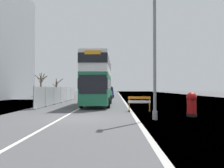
# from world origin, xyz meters

# --- Properties ---
(ground) EXTENTS (140.00, 280.00, 0.10)m
(ground) POSITION_xyz_m (0.65, 0.09, -0.05)
(ground) COLOR #4C4C4F
(double_decker_bus) EXTENTS (2.81, 11.38, 5.13)m
(double_decker_bus) POSITION_xyz_m (0.36, 11.12, 2.73)
(double_decker_bus) COLOR #1E6B47
(double_decker_bus) RESTS_ON ground
(lamppost_foreground) EXTENTS (0.29, 0.70, 7.77)m
(lamppost_foreground) POSITION_xyz_m (4.50, -0.55, 3.66)
(lamppost_foreground) COLOR gray
(lamppost_foreground) RESTS_ON ground
(red_pillar_postbox) EXTENTS (0.67, 0.67, 1.57)m
(red_pillar_postbox) POSITION_xyz_m (7.11, 1.07, 0.85)
(red_pillar_postbox) COLOR black
(red_pillar_postbox) RESTS_ON ground
(roadworks_barrier) EXTENTS (1.76, 0.57, 1.18)m
(roadworks_barrier) POSITION_xyz_m (4.08, 4.50, 0.75)
(roadworks_barrier) COLOR orange
(roadworks_barrier) RESTS_ON ground
(construction_site_fence) EXTENTS (0.44, 20.60, 2.02)m
(construction_site_fence) POSITION_xyz_m (-4.67, 16.00, 0.97)
(construction_site_fence) COLOR #A8AAAD
(construction_site_fence) RESTS_ON ground
(car_oncoming_near) EXTENTS (1.98, 3.97, 1.99)m
(car_oncoming_near) POSITION_xyz_m (0.70, 27.55, 0.94)
(car_oncoming_near) COLOR slate
(car_oncoming_near) RESTS_ON ground
(car_receding_mid) EXTENTS (1.97, 4.37, 2.03)m
(car_receding_mid) POSITION_xyz_m (0.93, 34.31, 0.96)
(car_receding_mid) COLOR navy
(car_receding_mid) RESTS_ON ground
(car_receding_far) EXTENTS (1.94, 3.94, 2.17)m
(car_receding_far) POSITION_xyz_m (-2.18, 43.13, 1.01)
(car_receding_far) COLOR navy
(car_receding_far) RESTS_ON ground
(car_far_side) EXTENTS (2.01, 4.53, 2.30)m
(car_far_side) POSITION_xyz_m (0.51, 50.32, 1.08)
(car_far_side) COLOR silver
(car_far_side) RESTS_ON ground
(bare_tree_far_verge_near) EXTENTS (3.09, 2.20, 5.32)m
(bare_tree_far_verge_near) POSITION_xyz_m (-14.05, 38.85, 2.92)
(bare_tree_far_verge_near) COLOR #4C3D2D
(bare_tree_far_verge_near) RESTS_ON ground
(bare_tree_far_verge_mid) EXTENTS (2.83, 2.18, 4.38)m
(bare_tree_far_verge_mid) POSITION_xyz_m (-13.23, 49.75, 2.15)
(bare_tree_far_verge_mid) COLOR #4C3D2D
(bare_tree_far_verge_mid) RESTS_ON ground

